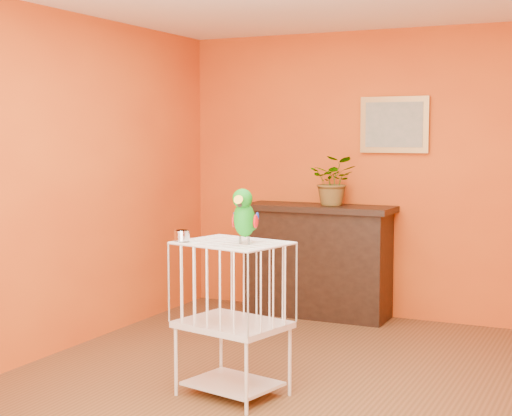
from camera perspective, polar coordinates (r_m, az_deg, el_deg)
The scene contains 8 objects.
ground at distance 5.28m, azimuth 3.16°, elevation -12.98°, with size 4.50×4.50×0.00m, color brown.
room_shell at distance 5.01m, azimuth 3.25°, elevation 4.46°, with size 4.50×4.50×4.50m.
console_cabinet at distance 7.21m, azimuth 4.51°, elevation -3.83°, with size 1.38×0.50×1.02m.
potted_plant at distance 7.08m, azimuth 5.66°, elevation 1.58°, with size 0.41×0.45×0.35m, color #26722D.
framed_picture at distance 7.12m, azimuth 10.03°, elevation 5.98°, with size 0.62×0.04×0.50m.
birdcage at distance 5.01m, azimuth -1.71°, elevation -7.90°, with size 0.73×0.62×0.99m.
feed_cup at distance 4.97m, azimuth -5.41°, elevation -2.00°, with size 0.10×0.10×0.07m, color silver.
parrot at distance 4.83m, azimuth -0.86°, elevation -0.55°, with size 0.18×0.31×0.35m.
Camera 1 is at (1.89, -4.65, 1.66)m, focal length 55.00 mm.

